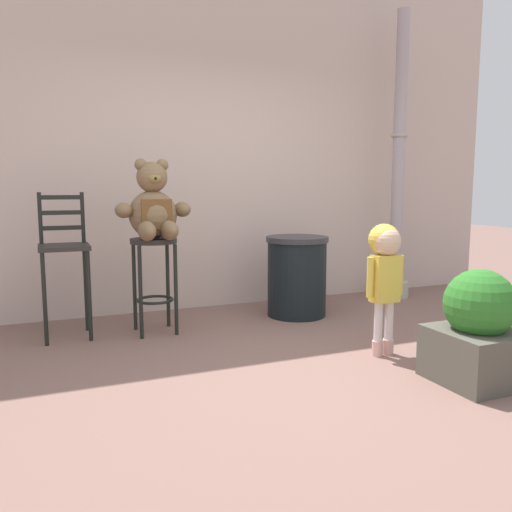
{
  "coord_description": "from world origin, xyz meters",
  "views": [
    {
      "loc": [
        -1.47,
        -2.84,
        1.21
      ],
      "look_at": [
        0.09,
        0.87,
        0.68
      ],
      "focal_mm": 35.95,
      "sensor_mm": 36.0,
      "label": 1
    }
  ],
  "objects": [
    {
      "name": "ground_plane",
      "position": [
        0.0,
        0.0,
        0.0
      ],
      "size": [
        24.0,
        24.0,
        0.0
      ],
      "primitive_type": "plane",
      "color": "#7E5D53"
    },
    {
      "name": "building_wall",
      "position": [
        0.0,
        2.29,
        1.94
      ],
      "size": [
        7.21,
        0.3,
        3.88
      ],
      "primitive_type": "cube",
      "color": "beige",
      "rests_on": "ground_plane"
    },
    {
      "name": "bar_stool_with_teddy",
      "position": [
        -0.62,
        1.39,
        0.57
      ],
      "size": [
        0.39,
        0.39,
        0.8
      ],
      "color": "#292623",
      "rests_on": "ground_plane"
    },
    {
      "name": "teddy_bear",
      "position": [
        -0.62,
        1.36,
        1.04
      ],
      "size": [
        0.62,
        0.55,
        0.65
      ],
      "color": "brown",
      "rests_on": "bar_stool_with_teddy"
    },
    {
      "name": "child_walking",
      "position": [
        0.79,
        0.15,
        0.7
      ],
      "size": [
        0.31,
        0.24,
        0.96
      ],
      "rotation": [
        0.0,
        0.0,
        0.18
      ],
      "color": "beige",
      "rests_on": "ground_plane"
    },
    {
      "name": "trash_bin",
      "position": [
        0.75,
        1.45,
        0.38
      ],
      "size": [
        0.59,
        0.59,
        0.76
      ],
      "color": "black",
      "rests_on": "ground_plane"
    },
    {
      "name": "lamppost",
      "position": [
        2.16,
        1.78,
        1.24
      ],
      "size": [
        0.32,
        0.32,
        3.08
      ],
      "color": "#B1AC98",
      "rests_on": "ground_plane"
    },
    {
      "name": "bar_chair_empty",
      "position": [
        -1.31,
        1.53,
        0.67
      ],
      "size": [
        0.39,
        0.39,
        1.18
      ],
      "color": "#292623",
      "rests_on": "ground_plane"
    },
    {
      "name": "planter_with_shrub",
      "position": [
        1.01,
        -0.51,
        0.33
      ],
      "size": [
        0.51,
        0.51,
        0.72
      ],
      "color": "#524F45",
      "rests_on": "ground_plane"
    }
  ]
}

